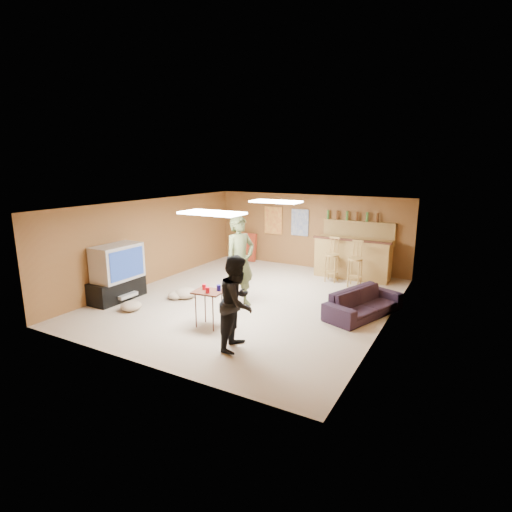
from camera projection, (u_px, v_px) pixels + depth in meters
The scene contains 32 objects.
ground at pixel (252, 300), 9.24m from camera, with size 7.00×7.00×0.00m, color tan.
ceiling at pixel (252, 205), 8.75m from camera, with size 6.00×7.00×0.02m, color silver.
wall_back at pixel (309, 231), 11.98m from camera, with size 6.00×0.02×2.20m, color brown.
wall_front at pixel (137, 297), 6.02m from camera, with size 6.00×0.02×2.20m, color brown.
wall_left at pixel (152, 241), 10.42m from camera, with size 0.02×7.00×2.20m, color brown.
wall_right at pixel (389, 270), 7.57m from camera, with size 0.02×7.00×2.20m, color brown.
tv_stand at pixel (117, 289), 9.20m from camera, with size 0.55×1.30×0.50m, color black.
dvd_box at pixel (125, 295), 9.12m from camera, with size 0.35×0.50×0.08m, color #B2B2B7.
tv_body at pixel (117, 262), 9.02m from camera, with size 0.60×1.10×0.80m, color #B2B2B7.
tv_screen at pixel (127, 264), 8.88m from camera, with size 0.02×0.95×0.65m, color navy.
bar_counter at pixel (353, 258), 10.92m from camera, with size 2.00×0.60×1.10m, color olive.
bar_lip at pixel (351, 240), 10.58m from camera, with size 2.10×0.12×0.05m, color #3D1D13.
bar_shelf at pixel (359, 222), 11.09m from camera, with size 2.00×0.18×0.05m, color olive.
bar_backing at pixel (359, 232), 11.17m from camera, with size 2.00×0.14×0.60m, color olive.
poster_left at pixel (273, 221), 12.46m from camera, with size 0.60×0.03×0.85m, color #BF3F26.
poster_right at pixel (300, 223), 12.03m from camera, with size 0.55×0.03×0.80m, color #334C99.
folding_chair_stack at pixel (249, 247), 12.90m from camera, with size 0.50×0.14×0.90m, color #A2341E.
ceiling_panel_front at pixel (212, 213), 7.48m from camera, with size 1.20×0.60×0.04m, color white.
ceiling_panel_back at pixel (276, 202), 9.78m from camera, with size 1.20×0.60×0.04m, color white.
person_olive at pixel (240, 262), 8.62m from camera, with size 0.73×0.48×2.01m, color #4A522F.
person_black at pixel (237, 302), 6.67m from camera, with size 0.78×0.61×1.61m, color black.
sofa at pixel (364, 303), 8.23m from camera, with size 1.85×0.73×0.54m, color black.
tray_table at pixel (209, 309), 7.63m from camera, with size 0.55×0.44×0.72m, color #3D1D13.
cup_red_near at pixel (204, 287), 7.63m from camera, with size 0.08×0.08×0.10m, color red.
cup_red_far at pixel (208, 290), 7.42m from camera, with size 0.08×0.08×0.11m, color red.
cup_blue at pixel (219, 288), 7.56m from camera, with size 0.08×0.08×0.11m, color navy.
bar_stool_left at pixel (332, 260), 10.58m from camera, with size 0.38×0.38×1.19m, color olive, non-canonical shape.
bar_stool_right at pixel (355, 261), 10.12m from camera, with size 0.42×0.42×1.33m, color olive, non-canonical shape.
cushion_near_tv at pixel (185, 293), 9.35m from camera, with size 0.52×0.52×0.24m, color tan.
cushion_mid at pixel (176, 295), 9.29m from camera, with size 0.39×0.39×0.18m, color tan.
cushion_far at pixel (131, 306), 8.55m from camera, with size 0.44×0.44×0.20m, color tan.
bottle_row at pixel (352, 216), 11.13m from camera, with size 1.48×0.08×0.26m, color #3F7233, non-canonical shape.
Camera 1 is at (4.36, -7.62, 3.06)m, focal length 28.00 mm.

